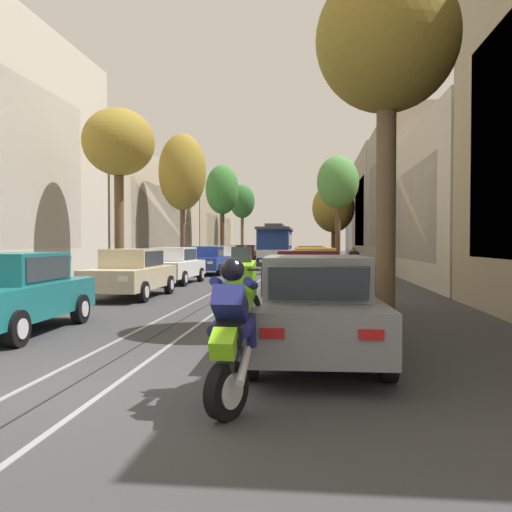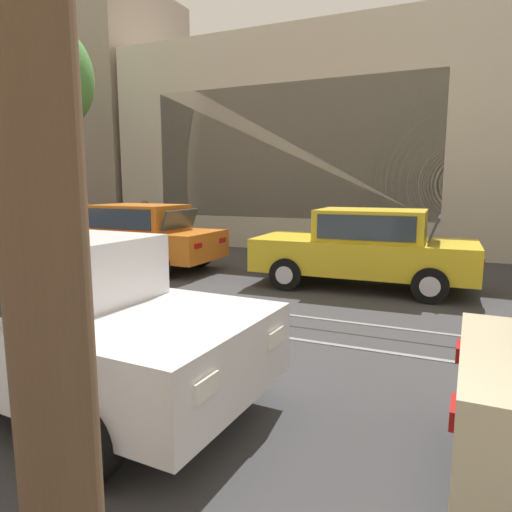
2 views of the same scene
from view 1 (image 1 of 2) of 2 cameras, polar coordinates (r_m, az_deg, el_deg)
name	(u,v)px [view 1 (image 1 of 2)]	position (r m, az deg, el deg)	size (l,w,h in m)	color
ground_plane	(264,271)	(32.42, 0.83, -1.70)	(163.33, 163.33, 0.00)	#38383A
trolley_track_rails	(269,268)	(36.93, 1.47, -1.30)	(1.14, 73.33, 0.01)	gray
building_facade_left	(126,209)	(37.42, -14.00, 5.01)	(5.54, 65.03, 10.37)	beige
building_facade_right	(418,202)	(35.77, 17.25, 5.66)	(5.57, 65.03, 10.17)	tan
parked_car_teal_near_left	(10,293)	(11.40, -25.26, -3.63)	(2.11, 4.41, 1.58)	#196B70
parked_car_beige_second_left	(131,273)	(17.48, -13.44, -1.81)	(2.05, 4.38, 1.58)	#C1B28E
parked_car_white_mid_left	(173,265)	(23.07, -9.01, -1.01)	(2.14, 4.42, 1.58)	silver
parked_car_blue_fourth_left	(207,260)	(29.43, -5.33, -0.47)	(2.03, 4.37, 1.58)	#233D93
parked_car_white_fifth_left	(223,257)	(35.28, -3.63, -0.14)	(2.13, 4.42, 1.58)	silver
parked_car_black_sixth_left	(236,255)	(41.29, -2.24, 0.09)	(2.07, 4.39, 1.58)	black
parked_car_maroon_far_left	(247,254)	(47.57, -1.01, 0.27)	(2.01, 4.36, 1.58)	maroon
parked_car_grey_near_right	(315,307)	(8.11, 6.45, -5.52)	(2.09, 4.40, 1.58)	slate
parked_car_maroon_second_right	(306,280)	(13.86, 5.52, -2.62)	(2.14, 4.42, 1.58)	maroon
parked_car_yellow_mid_right	(315,268)	(20.38, 6.42, -1.32)	(2.09, 4.40, 1.58)	gold
parked_car_orange_fourth_right	(311,263)	(25.95, 6.01, -0.72)	(2.02, 4.37, 1.58)	orange
parked_car_maroon_fifth_right	(310,259)	(32.34, 5.90, -0.29)	(2.05, 4.38, 1.58)	maroon
street_tree_kerb_left_second	(119,145)	(22.05, -14.76, 11.69)	(2.85, 3.00, 7.16)	brown
street_tree_kerb_left_mid	(182,173)	(32.70, -8.04, 8.99)	(2.93, 2.60, 8.47)	brown
street_tree_kerb_left_fourth	(222,191)	(44.36, -3.71, 7.14)	(2.82, 2.49, 8.34)	#4C3826
street_tree_kerb_left_far	(242,202)	(57.06, -1.51, 5.89)	(2.71, 2.50, 8.10)	brown
street_tree_kerb_right_near	(387,45)	(11.32, 14.10, 21.47)	(2.78, 2.67, 7.20)	brown
street_tree_kerb_right_second	(338,184)	(30.15, 8.92, 7.82)	(2.36, 2.15, 6.71)	brown
street_tree_kerb_right_mid	(333,208)	(49.27, 8.45, 5.21)	(3.93, 4.21, 7.32)	#4C3826
cable_car_trolley	(276,244)	(43.19, 2.15, 1.29)	(2.59, 9.14, 3.28)	navy
motorcycle_with_rider	(235,322)	(5.76, -2.32, -7.25)	(0.51, 1.87, 1.74)	black
pedestrian_on_left_pavement	(354,260)	(27.47, 10.66, -0.41)	(0.55, 0.42, 1.60)	black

